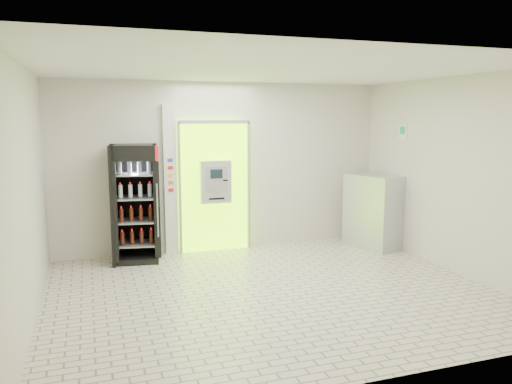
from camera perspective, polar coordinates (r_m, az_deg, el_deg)
name	(u,v)px	position (r m, az deg, el deg)	size (l,w,h in m)	color
ground	(272,292)	(7.01, 1.83, -11.33)	(6.00, 6.00, 0.00)	beige
room_shell	(273,159)	(6.62, 1.90, 3.84)	(6.00, 6.00, 6.00)	beige
atm_assembly	(214,186)	(8.93, -4.77, 0.73)	(1.30, 0.24, 2.33)	#88EE00
pillar	(170,180)	(8.79, -9.78, 1.36)	(0.22, 0.11, 2.60)	silver
beverage_cooler	(135,206)	(8.50, -13.64, -1.51)	(0.83, 0.78, 1.94)	black
steel_cabinet	(375,211)	(9.45, 13.45, -2.12)	(0.93, 1.15, 1.34)	#B0B2B8
exit_sign	(403,132)	(9.25, 16.45, 6.60)	(0.02, 0.22, 0.26)	white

